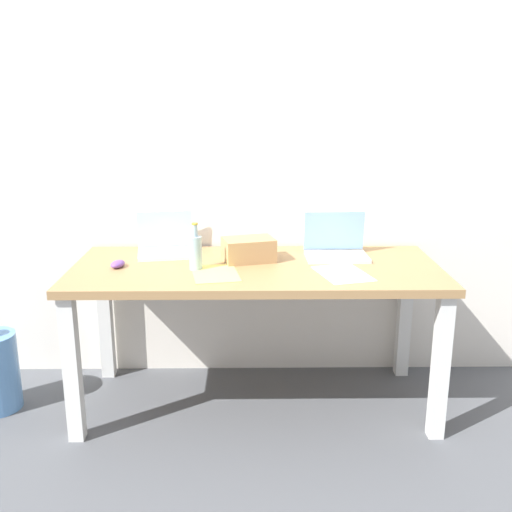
{
  "coord_description": "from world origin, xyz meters",
  "views": [
    {
      "loc": [
        -0.03,
        -2.79,
        1.57
      ],
      "look_at": [
        0.0,
        0.0,
        0.8
      ],
      "focal_mm": 41.25,
      "sensor_mm": 36.0,
      "label": 1
    }
  ],
  "objects_px": {
    "desk": "(256,284)",
    "cardboard_box": "(249,250)",
    "computer_mouse": "(118,264)",
    "laptop_left": "(166,245)",
    "beer_bottle": "(196,251)",
    "laptop_right": "(336,247)"
  },
  "relations": [
    {
      "from": "laptop_left",
      "to": "computer_mouse",
      "type": "distance_m",
      "value": 0.33
    },
    {
      "from": "laptop_left",
      "to": "beer_bottle",
      "type": "relative_size",
      "value": 1.42
    },
    {
      "from": "desk",
      "to": "laptop_left",
      "type": "xyz_separation_m",
      "value": [
        -0.48,
        0.24,
        0.14
      ]
    },
    {
      "from": "beer_bottle",
      "to": "computer_mouse",
      "type": "xyz_separation_m",
      "value": [
        -0.39,
        0.04,
        -0.07
      ]
    },
    {
      "from": "laptop_left",
      "to": "computer_mouse",
      "type": "height_order",
      "value": "laptop_left"
    },
    {
      "from": "desk",
      "to": "beer_bottle",
      "type": "xyz_separation_m",
      "value": [
        -0.29,
        -0.06,
        0.18
      ]
    },
    {
      "from": "laptop_left",
      "to": "laptop_right",
      "type": "xyz_separation_m",
      "value": [
        0.9,
        -0.08,
        0.01
      ]
    },
    {
      "from": "desk",
      "to": "laptop_right",
      "type": "xyz_separation_m",
      "value": [
        0.42,
        0.16,
        0.15
      ]
    },
    {
      "from": "desk",
      "to": "beer_bottle",
      "type": "height_order",
      "value": "beer_bottle"
    },
    {
      "from": "computer_mouse",
      "to": "cardboard_box",
      "type": "bearing_deg",
      "value": 22.37
    },
    {
      "from": "computer_mouse",
      "to": "cardboard_box",
      "type": "relative_size",
      "value": 0.4
    },
    {
      "from": "computer_mouse",
      "to": "laptop_right",
      "type": "bearing_deg",
      "value": 21.98
    },
    {
      "from": "laptop_right",
      "to": "beer_bottle",
      "type": "bearing_deg",
      "value": -162.67
    },
    {
      "from": "desk",
      "to": "cardboard_box",
      "type": "relative_size",
      "value": 7.22
    },
    {
      "from": "computer_mouse",
      "to": "beer_bottle",
      "type": "bearing_deg",
      "value": 6.82
    },
    {
      "from": "laptop_right",
      "to": "beer_bottle",
      "type": "relative_size",
      "value": 1.4
    },
    {
      "from": "laptop_left",
      "to": "cardboard_box",
      "type": "distance_m",
      "value": 0.47
    },
    {
      "from": "beer_bottle",
      "to": "laptop_right",
      "type": "bearing_deg",
      "value": 17.33
    },
    {
      "from": "beer_bottle",
      "to": "cardboard_box",
      "type": "xyz_separation_m",
      "value": [
        0.26,
        0.15,
        -0.03
      ]
    },
    {
      "from": "laptop_left",
      "to": "computer_mouse",
      "type": "relative_size",
      "value": 3.28
    },
    {
      "from": "cardboard_box",
      "to": "laptop_right",
      "type": "bearing_deg",
      "value": 8.92
    },
    {
      "from": "laptop_left",
      "to": "computer_mouse",
      "type": "xyz_separation_m",
      "value": [
        -0.2,
        -0.26,
        -0.03
      ]
    }
  ]
}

